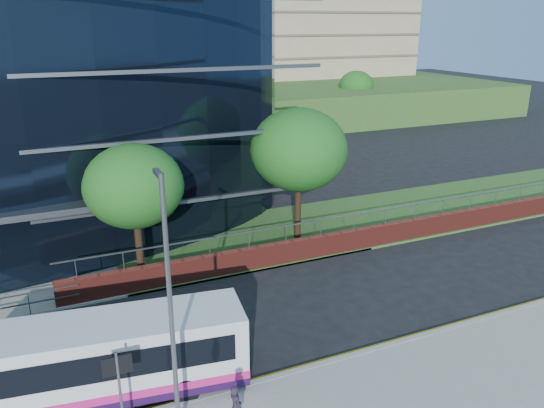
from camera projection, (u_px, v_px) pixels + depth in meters
name	position (u px, v px, depth m)	size (l,w,h in m)	color
grass_verge	(402.00, 213.00, 34.13)	(36.00, 8.00, 0.12)	#2D511E
retaining_wall	(384.00, 234.00, 29.22)	(34.00, 0.40, 2.11)	maroon
apartment_block	(250.00, 26.00, 73.56)	(60.00, 42.00, 30.00)	#2D511E
street_sign	(118.00, 376.00, 15.11)	(0.85, 0.09, 2.80)	slate
tree_far_c	(134.00, 186.00, 24.45)	(4.62, 4.62, 6.51)	black
tree_far_d	(299.00, 150.00, 28.54)	(5.28, 5.28, 7.44)	black
tree_dist_e	(241.00, 91.00, 57.75)	(4.62, 4.62, 6.51)	black
tree_dist_f	(356.00, 86.00, 65.70)	(4.29, 4.29, 6.05)	black
streetlight_east	(170.00, 304.00, 14.43)	(0.15, 0.77, 8.00)	slate
city_bus	(90.00, 361.00, 16.92)	(10.39, 3.66, 2.75)	silver
pedestrian	(236.00, 408.00, 15.67)	(0.55, 0.36, 1.51)	black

